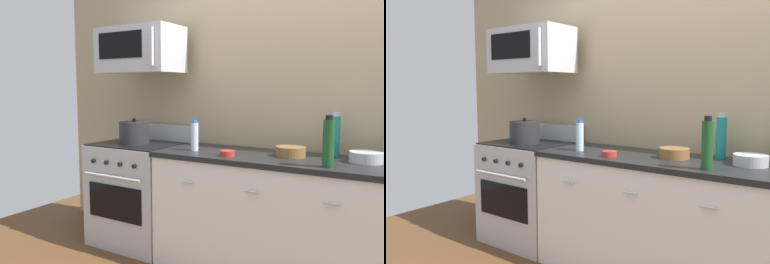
% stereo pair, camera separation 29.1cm
% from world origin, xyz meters
% --- Properties ---
extents(back_wall, '(5.34, 0.10, 2.70)m').
position_xyz_m(back_wall, '(0.00, 0.41, 1.35)').
color(back_wall, tan).
rests_on(back_wall, ground_plane).
extents(counter_unit, '(2.25, 0.66, 0.92)m').
position_xyz_m(counter_unit, '(0.00, -0.00, 0.46)').
color(counter_unit, white).
rests_on(counter_unit, ground_plane).
extents(range_oven, '(0.76, 0.69, 1.07)m').
position_xyz_m(range_oven, '(-1.50, 0.00, 0.47)').
color(range_oven, '#B7BABF').
rests_on(range_oven, ground_plane).
extents(microwave, '(0.74, 0.44, 0.40)m').
position_xyz_m(microwave, '(-1.50, 0.05, 1.75)').
color(microwave, '#B7BABF').
extents(bottle_wine_green, '(0.07, 0.07, 0.33)m').
position_xyz_m(bottle_wine_green, '(0.20, -0.21, 1.08)').
color(bottle_wine_green, '#19471E').
rests_on(bottle_wine_green, countertop_slab).
extents(bottle_sparkling_teal, '(0.07, 0.07, 0.32)m').
position_xyz_m(bottle_sparkling_teal, '(0.15, 0.23, 1.07)').
color(bottle_sparkling_teal, '#197F7A').
rests_on(bottle_sparkling_teal, countertop_slab).
extents(bottle_water_clear, '(0.06, 0.06, 0.24)m').
position_xyz_m(bottle_water_clear, '(-0.85, -0.09, 1.04)').
color(bottle_water_clear, silver).
rests_on(bottle_water_clear, countertop_slab).
extents(bowl_wooden_salad, '(0.21, 0.21, 0.07)m').
position_xyz_m(bowl_wooden_salad, '(-0.11, 0.05, 0.96)').
color(bowl_wooden_salad, brown).
rests_on(bowl_wooden_salad, countertop_slab).
extents(bowl_red_small, '(0.11, 0.11, 0.04)m').
position_xyz_m(bowl_red_small, '(-0.52, -0.17, 0.94)').
color(bowl_red_small, '#B72D28').
rests_on(bowl_red_small, countertop_slab).
extents(bowl_steel_prep, '(0.21, 0.21, 0.07)m').
position_xyz_m(bowl_steel_prep, '(0.39, 0.09, 0.96)').
color(bowl_steel_prep, '#B2B5BA').
rests_on(bowl_steel_prep, countertop_slab).
extents(stockpot, '(0.27, 0.27, 0.23)m').
position_xyz_m(stockpot, '(-1.50, -0.05, 1.02)').
color(stockpot, '#262628').
rests_on(stockpot, range_oven).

